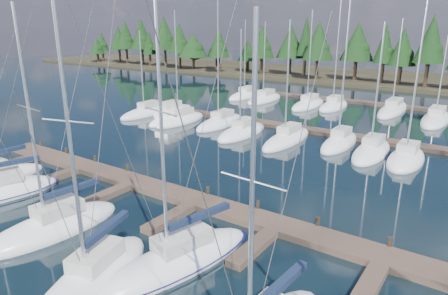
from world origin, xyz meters
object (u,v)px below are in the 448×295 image
Objects in this scene: main_dock at (193,205)px; front_sailboat_2 at (54,227)px; front_sailboat_4 at (176,261)px; motor_yacht_left at (172,117)px; front_sailboat_3 at (93,279)px.

main_dock is 8.52m from front_sailboat_2.
front_sailboat_2 is 8.36m from front_sailboat_4.
front_sailboat_2 is 1.62× the size of motor_yacht_left.
front_sailboat_4 reaches higher than main_dock.
motor_yacht_left reaches higher than main_dock.
main_dock is 3.04× the size of front_sailboat_4.
front_sailboat_2 is (-4.72, -7.09, 0.08)m from main_dock.
front_sailboat_2 is at bearing -62.65° from motor_yacht_left.
motor_yacht_left is at bearing 134.66° from main_dock.
main_dock is 6.69m from front_sailboat_4.
front_sailboat_3 is at bearing -54.79° from motor_yacht_left.
motor_yacht_left is (-21.12, 23.50, 0.17)m from front_sailboat_4.
main_dock is 5.28× the size of motor_yacht_left.
main_dock is 25.05m from motor_yacht_left.
motor_yacht_left is at bearing 125.21° from front_sailboat_3.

